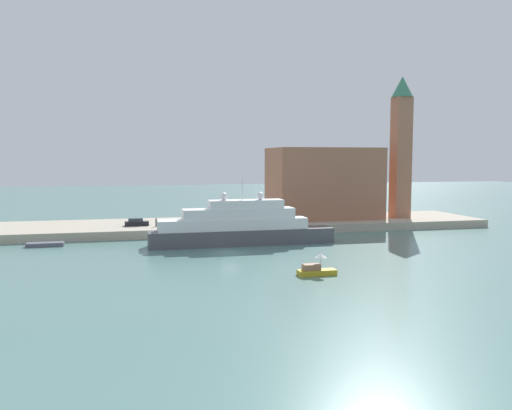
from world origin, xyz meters
TOP-DOWN VIEW (x-y plane):
  - ground at (0.00, 0.00)m, footprint 400.00×400.00m
  - quay_dock at (0.00, 25.52)m, footprint 110.00×19.04m
  - large_yacht at (2.91, 6.95)m, footprint 29.31×4.24m
  - small_motorboat at (7.08, -16.60)m, footprint 4.52×1.50m
  - work_barge at (-26.72, 12.39)m, footprint 5.51×1.78m
  - harbor_building at (24.71, 27.48)m, footprint 21.41×13.28m
  - bell_tower at (39.84, 23.67)m, footprint 4.29×4.29m
  - parked_car at (-12.75, 23.00)m, footprint 4.23×1.71m
  - person_figure at (-9.33, 20.67)m, footprint 0.36×0.36m
  - mooring_bollard at (4.29, 17.05)m, footprint 0.56×0.56m

SIDE VIEW (x-z plane):
  - ground at x=0.00m, z-range 0.00..0.00m
  - work_barge at x=-26.72m, z-range 0.00..0.61m
  - quay_dock at x=0.00m, z-range 0.00..1.49m
  - small_motorboat at x=7.08m, z-range -0.51..2.04m
  - mooring_bollard at x=4.29m, z-range 1.49..2.19m
  - parked_car at x=-12.75m, z-range 1.40..2.74m
  - person_figure at x=-9.33m, z-range 1.43..3.07m
  - large_yacht at x=2.91m, z-range -2.35..8.00m
  - harbor_building at x=24.71m, z-range 1.49..15.71m
  - bell_tower at x=39.84m, z-range 2.60..31.08m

